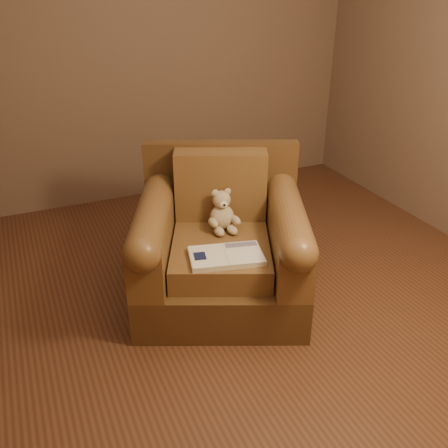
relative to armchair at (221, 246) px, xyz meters
name	(u,v)px	position (x,y,z in m)	size (l,w,h in m)	color
floor	(241,295)	(0.12, -0.09, -0.37)	(4.00, 4.00, 0.00)	brown
room	(246,34)	(0.12, -0.09, 1.34)	(4.02, 4.02, 2.71)	brown
armchair	(221,246)	(0.00, 0.00, 0.00)	(1.39, 1.36, 0.97)	#52351B
teddy_bear	(222,214)	(0.05, 0.08, 0.20)	(0.21, 0.24, 0.29)	tan
guidebook	(226,256)	(-0.09, -0.29, 0.11)	(0.49, 0.36, 0.04)	beige
side_table	(272,193)	(0.87, 0.87, -0.11)	(0.35, 0.35, 0.48)	gold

